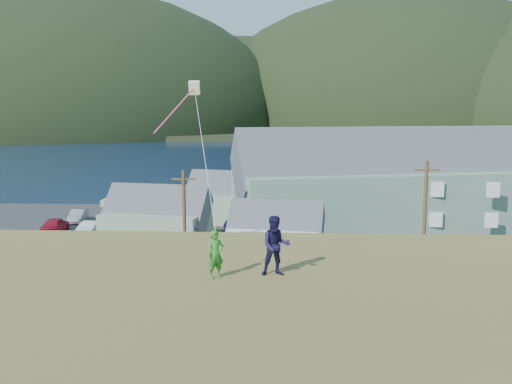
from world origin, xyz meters
TOP-DOWN VIEW (x-y plane):
  - ground at (0.00, 0.00)m, footprint 900.00×900.00m
  - grass_strip at (0.00, -2.00)m, footprint 110.00×8.00m
  - waterfront_lot at (0.00, 17.00)m, footprint 72.00×36.00m
  - wharf at (-6.00, 40.00)m, footprint 26.00×14.00m
  - far_shore at (0.00, 330.00)m, footprint 900.00×320.00m
  - far_hills at (35.59, 279.38)m, footprint 760.00×265.00m
  - lodge at (16.66, 21.71)m, footprint 37.10×18.31m
  - shed_palegreen_near at (-7.57, 13.65)m, footprint 9.96×7.14m
  - shed_white at (3.05, 8.99)m, footprint 8.15×6.01m
  - shed_palegreen_far at (-1.77, 24.83)m, footprint 11.05×7.90m
  - utility_poles at (-3.52, 1.50)m, footprint 32.30×0.24m
  - parked_cars at (-9.66, 19.77)m, footprint 22.11×11.27m
  - kite_flyer_green at (1.59, -18.90)m, footprint 0.64×0.58m
  - kite_flyer_navy at (3.39, -18.50)m, footprint 0.99×0.82m
  - kite_rig at (-0.23, -11.55)m, footprint 1.51×4.06m

SIDE VIEW (x-z plane):
  - ground at x=0.00m, z-range 0.00..0.00m
  - grass_strip at x=0.00m, z-range 0.00..0.10m
  - waterfront_lot at x=0.00m, z-range 0.00..0.12m
  - wharf at x=-6.00m, z-range 0.00..0.90m
  - parked_cars at x=-9.66m, z-range 0.06..1.62m
  - far_shore at x=0.00m, z-range 0.00..2.00m
  - far_hills at x=35.59m, z-range -69.50..73.50m
  - shed_white at x=3.05m, z-range -0.68..5.29m
  - shed_palegreen_near at x=-7.57m, z-range -0.81..5.83m
  - shed_palegreen_far at x=-1.77m, z-range -0.78..5.93m
  - utility_poles at x=-3.52m, z-range -0.20..9.26m
  - lodge at x=16.66m, z-range -1.46..11.12m
  - kite_flyer_green at x=1.59m, z-range 7.20..8.66m
  - kite_flyer_navy at x=3.39m, z-range 7.20..9.05m
  - kite_rig at x=-0.23m, z-range 8.39..17.44m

